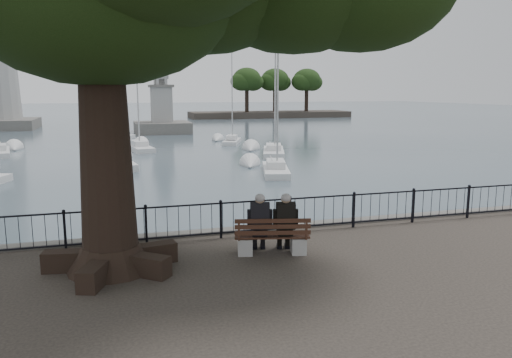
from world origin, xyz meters
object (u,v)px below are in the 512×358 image
object	(u,v)px
person_left	(260,225)
person_right	(285,225)
bench	(272,241)
lion_monument	(162,113)

from	to	relation	value
person_left	person_right	distance (m)	0.63
bench	lion_monument	bearing A→B (deg)	87.58
person_left	person_right	size ratio (longest dim) A/B	1.00
bench	person_left	size ratio (longest dim) A/B	1.24
bench	person_left	distance (m)	0.49
person_left	person_right	world-z (taller)	same
person_right	lion_monument	size ratio (longest dim) A/B	0.16
person_right	lion_monument	xyz separation A→B (m)	(1.73, 49.08, 0.66)
bench	person_right	world-z (taller)	person_right
bench	person_left	xyz separation A→B (m)	(-0.27, 0.17, 0.37)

